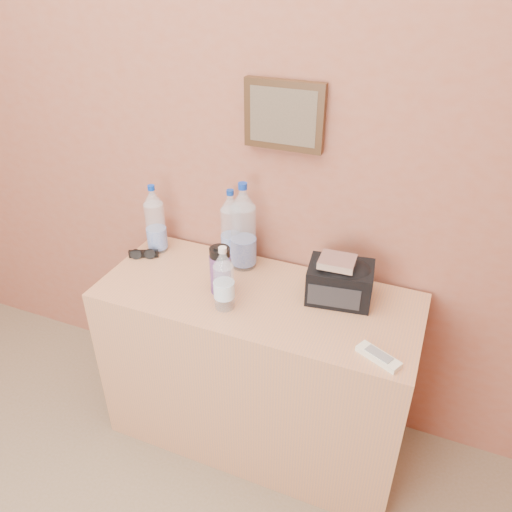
{
  "coord_description": "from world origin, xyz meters",
  "views": [
    {
      "loc": [
        0.87,
        0.28,
        1.91
      ],
      "look_at": [
        0.29,
        1.71,
        0.96
      ],
      "focal_mm": 35.0,
      "sensor_mm": 36.0,
      "label": 1
    }
  ],
  "objects": [
    {
      "name": "sunglasses",
      "position": [
        -0.27,
        1.79,
        0.79
      ],
      "size": [
        0.13,
        0.09,
        0.03
      ],
      "primitive_type": null,
      "rotation": [
        0.0,
        0.0,
        0.42
      ],
      "color": "black",
      "rests_on": "dresser"
    },
    {
      "name": "nalgene_bottle",
      "position": [
        0.15,
        1.69,
        0.88
      ],
      "size": [
        0.08,
        0.08,
        0.2
      ],
      "rotation": [
        0.0,
        0.0,
        0.43
      ],
      "color": "#673CA5",
      "rests_on": "dresser"
    },
    {
      "name": "ac_remote",
      "position": [
        0.78,
        1.54,
        0.79
      ],
      "size": [
        0.16,
        0.11,
        0.02
      ],
      "primitive_type": "cube",
      "rotation": [
        0.0,
        0.0,
        -0.45
      ],
      "color": "silver",
      "rests_on": "dresser"
    },
    {
      "name": "picture_frame",
      "position": [
        0.29,
        1.98,
        1.4
      ],
      "size": [
        0.3,
        0.03,
        0.25
      ],
      "primitive_type": null,
      "color": "#382311",
      "rests_on": "room_shell"
    },
    {
      "name": "pet_large_a",
      "position": [
        -0.24,
        1.87,
        0.91
      ],
      "size": [
        0.08,
        0.08,
        0.31
      ],
      "rotation": [
        0.0,
        0.0,
        0.4
      ],
      "color": "silver",
      "rests_on": "dresser"
    },
    {
      "name": "pet_large_c",
      "position": [
        0.16,
        1.89,
        0.94
      ],
      "size": [
        0.1,
        0.1,
        0.37
      ],
      "rotation": [
        0.0,
        0.0,
        0.36
      ],
      "color": "silver",
      "rests_on": "dresser"
    },
    {
      "name": "pet_small",
      "position": [
        0.2,
        1.6,
        0.89
      ],
      "size": [
        0.07,
        0.07,
        0.26
      ],
      "rotation": [
        0.0,
        0.0,
        -0.13
      ],
      "color": "silver",
      "rests_on": "dresser"
    },
    {
      "name": "dresser",
      "position": [
        0.29,
        1.72,
        0.39
      ],
      "size": [
        1.25,
        0.52,
        0.78
      ],
      "primitive_type": "cube",
      "color": "tan",
      "rests_on": "ground"
    },
    {
      "name": "toiletry_bag",
      "position": [
        0.58,
        1.82,
        0.86
      ],
      "size": [
        0.26,
        0.2,
        0.16
      ],
      "primitive_type": null,
      "rotation": [
        0.0,
        0.0,
        0.14
      ],
      "color": "black",
      "rests_on": "dresser"
    },
    {
      "name": "pet_large_b",
      "position": [
        0.08,
        1.93,
        0.92
      ],
      "size": [
        0.09,
        0.09,
        0.31
      ],
      "rotation": [
        0.0,
        0.0,
        0.21
      ],
      "color": "white",
      "rests_on": "dresser"
    },
    {
      "name": "foil_packet",
      "position": [
        0.57,
        1.79,
        0.95
      ],
      "size": [
        0.13,
        0.11,
        0.03
      ],
      "primitive_type": "cube",
      "rotation": [
        0.0,
        0.0,
        0.05
      ],
      "color": "silver",
      "rests_on": "toiletry_bag"
    }
  ]
}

